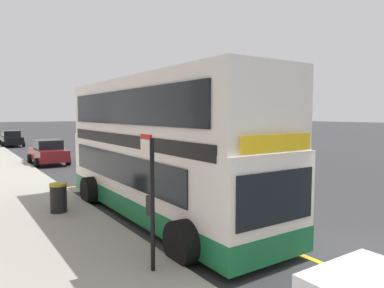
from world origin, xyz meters
TOP-DOWN VIEW (x-y plane):
  - ground_plane at (0.00, 32.00)m, footprint 260.00×260.00m
  - double_decker_bus at (-2.46, 5.81)m, footprint 3.19×10.11m
  - bus_bay_markings at (-2.57, 5.74)m, footprint 2.85×12.66m
  - bus_stop_sign at (-4.63, 2.11)m, footprint 0.09×0.51m
  - parked_car_black_distant at (-3.14, 35.99)m, footprint 2.09×4.20m
  - parked_car_white_kerbside at (4.82, 33.76)m, footprint 2.09×4.20m
  - parked_car_maroon_ahead at (-2.81, 20.41)m, footprint 2.09×4.20m
  - litter_bin at (-5.17, 7.57)m, footprint 0.54×0.54m

SIDE VIEW (x-z plane):
  - ground_plane at x=0.00m, z-range 0.00..0.00m
  - bus_bay_markings at x=-2.57m, z-range 0.00..0.01m
  - litter_bin at x=-5.17m, z-range 0.14..1.08m
  - parked_car_black_distant at x=-3.14m, z-range -0.01..1.61m
  - parked_car_white_kerbside at x=4.82m, z-range -0.01..1.61m
  - parked_car_maroon_ahead at x=-2.81m, z-range -0.01..1.61m
  - bus_stop_sign at x=-4.63m, z-range 0.38..3.13m
  - double_decker_bus at x=-2.46m, z-range -0.14..4.26m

